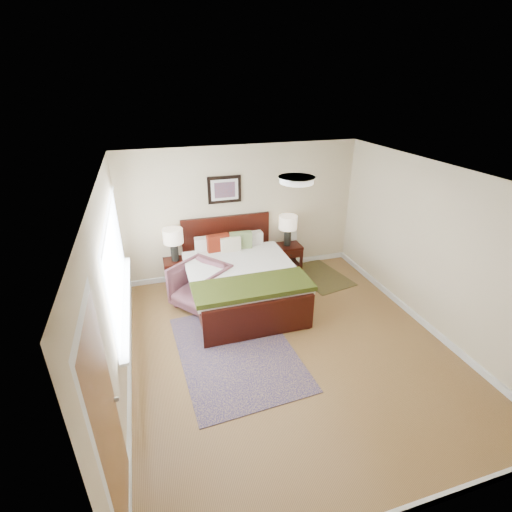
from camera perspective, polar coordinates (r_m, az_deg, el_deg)
name	(u,v)px	position (r m, az deg, el deg)	size (l,w,h in m)	color
floor	(289,346)	(5.62, 5.05, -13.57)	(5.00, 5.00, 0.00)	brown
back_wall	(243,212)	(7.11, -2.01, 6.80)	(4.50, 0.04, 2.50)	beige
front_wall	(419,421)	(3.24, 23.80, -22.21)	(4.50, 0.04, 2.50)	beige
left_wall	(113,297)	(4.65, -21.19, -5.87)	(0.04, 5.00, 2.50)	beige
right_wall	(433,250)	(6.09, 25.61, 0.86)	(0.04, 5.00, 2.50)	beige
ceiling	(297,177)	(4.49, 6.30, 12.04)	(4.50, 5.00, 0.02)	white
window	(118,261)	(5.20, -20.52, -0.72)	(0.11, 2.72, 1.32)	silver
door	(110,430)	(3.38, -21.61, -23.64)	(0.06, 1.00, 2.18)	silver
ceil_fixture	(297,180)	(4.49, 6.28, 11.61)	(0.44, 0.44, 0.08)	white
bed	(241,273)	(6.34, -2.40, -2.58)	(1.82, 2.22, 1.19)	#340E07
wall_art	(225,190)	(6.87, -4.87, 10.14)	(0.62, 0.05, 0.50)	black
nightstand_left	(176,266)	(7.01, -12.18, -1.59)	(0.44, 0.40, 0.52)	#340E07
nightstand_right	(287,255)	(7.49, 4.79, 0.22)	(0.55, 0.41, 0.54)	#340E07
lamp_left	(173,239)	(6.80, -12.62, 2.62)	(0.36, 0.36, 0.61)	black
lamp_right	(288,225)	(7.25, 4.93, 4.80)	(0.36, 0.36, 0.61)	black
armchair	(200,286)	(6.35, -8.55, -4.58)	(0.81, 0.83, 0.76)	brown
rug_persian	(237,351)	(5.50, -3.01, -14.46)	(1.57, 2.22, 0.01)	#0D0D44
rug_navy	(320,276)	(7.47, 9.84, -3.04)	(0.84, 1.26, 0.01)	black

